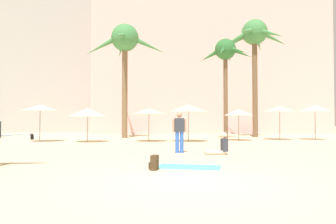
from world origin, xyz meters
name	(u,v)px	position (x,y,z in m)	size (l,w,h in m)	color
ground	(186,181)	(0.00, 0.00, 0.00)	(120.00, 120.00, 0.00)	beige
hotel_pink	(208,65)	(7.17, 27.24, 7.74)	(25.24, 8.21, 15.49)	beige
hotel_tower_gray	(46,24)	(-12.76, 33.90, 13.99)	(16.32, 9.79, 27.97)	#A8A8A3
palm_tree_far_left	(254,39)	(8.85, 17.68, 8.26)	(5.98, 5.54, 9.94)	brown
palm_tree_left	(125,44)	(-2.02, 17.64, 7.53)	(6.53, 6.85, 9.17)	brown
palm_tree_center	(225,55)	(5.76, 15.81, 6.42)	(4.21, 3.99, 7.71)	brown
cafe_umbrella_0	(315,108)	(11.69, 13.64, 2.27)	(2.01, 2.01, 2.50)	gray
cafe_umbrella_1	(188,108)	(2.31, 12.73, 2.19)	(2.56, 2.56, 2.44)	gray
cafe_umbrella_2	(88,112)	(-4.20, 12.97, 1.92)	(2.26, 2.26, 2.18)	gray
cafe_umbrella_3	(149,111)	(-0.27, 13.02, 2.00)	(2.25, 2.25, 2.19)	gray
cafe_umbrella_5	(239,112)	(5.93, 13.36, 1.94)	(2.00, 2.00, 2.15)	gray
cafe_umbrella_6	(280,109)	(9.13, 13.85, 2.22)	(2.20, 2.20, 2.42)	gray
cafe_umbrella_7	(40,108)	(-7.36, 13.78, 2.23)	(2.27, 2.27, 2.42)	gray
beach_towel	(189,167)	(0.42, 2.03, 0.01)	(1.88, 0.97, 0.01)	#4CC6D6
backpack	(154,163)	(-0.64, 1.58, 0.20)	(0.31, 0.34, 0.42)	#40311E
person_mid_right	(220,147)	(2.32, 5.27, 0.31)	(0.95, 0.40, 0.91)	beige
person_mid_left	(179,130)	(0.72, 5.99, 0.97)	(0.60, 0.25, 1.76)	blue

